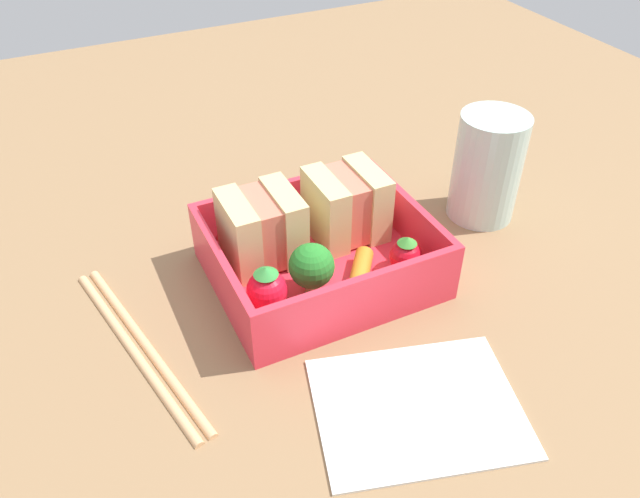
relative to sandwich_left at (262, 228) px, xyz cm
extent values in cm
cube|color=olive|center=(3.74, -2.78, -5.09)|extent=(120.00, 120.00, 2.00)
cube|color=#E72E41|center=(3.74, -2.78, -3.49)|extent=(16.74, 14.17, 1.20)
cube|color=#E72E41|center=(3.74, 4.00, -0.95)|extent=(16.74, 0.60, 3.88)
cube|color=#E72E41|center=(3.74, -9.57, -0.95)|extent=(16.74, 0.60, 3.88)
cube|color=#E72E41|center=(-4.34, -2.78, -0.95)|extent=(0.60, 12.97, 3.88)
cube|color=#E72E41|center=(11.81, -2.78, -0.95)|extent=(0.60, 12.97, 3.88)
cube|color=#D5BF80|center=(-1.93, 0.00, 0.00)|extent=(1.93, 5.57, 5.77)
cube|color=#D87259|center=(0.00, 0.00, 0.00)|extent=(1.93, 5.12, 5.31)
cube|color=#D5BF80|center=(1.93, 0.00, 0.00)|extent=(1.93, 5.57, 5.77)
cube|color=#D6C582|center=(5.55, 0.00, 0.00)|extent=(1.93, 5.57, 5.77)
cube|color=#D87259|center=(7.47, 0.00, 0.00)|extent=(1.93, 5.12, 5.31)
cube|color=#D6C582|center=(9.40, 0.00, 0.00)|extent=(1.93, 5.57, 5.77)
sphere|color=red|center=(-1.82, -5.46, -1.36)|extent=(3.04, 3.04, 3.04)
cone|color=#328E3B|center=(-1.82, -5.46, 0.46)|extent=(1.83, 1.83, 0.60)
cylinder|color=#80C263|center=(1.74, -5.50, -2.21)|extent=(1.05, 1.05, 1.36)
sphere|color=#277E29|center=(1.74, -5.50, -0.33)|extent=(3.44, 3.44, 3.44)
cylinder|color=orange|center=(5.88, -5.64, -2.16)|extent=(3.69, 4.26, 1.45)
sphere|color=red|center=(9.49, -6.28, -1.59)|extent=(2.59, 2.59, 2.59)
cone|color=green|center=(9.49, -6.28, 0.00)|extent=(1.55, 1.55, 0.60)
cylinder|color=tan|center=(-11.82, -4.51, -3.74)|extent=(4.64, 19.24, 0.70)
cylinder|color=tan|center=(-10.87, -4.32, -3.74)|extent=(4.64, 19.24, 0.70)
cylinder|color=silver|center=(20.74, -1.23, 0.79)|extent=(5.97, 5.97, 9.75)
cube|color=white|center=(3.34, -17.41, -3.89)|extent=(15.45, 13.37, 0.40)
camera|label=1|loc=(-12.86, -37.32, 29.22)|focal=35.00mm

